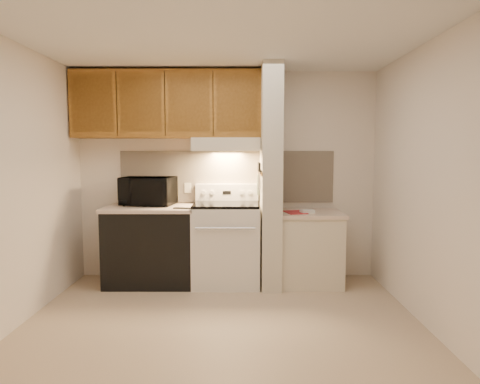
{
  "coord_description": "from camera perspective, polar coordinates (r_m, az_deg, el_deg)",
  "views": [
    {
      "loc": [
        0.17,
        -3.74,
        1.55
      ],
      "look_at": [
        0.16,
        0.75,
        1.12
      ],
      "focal_mm": 32.0,
      "sensor_mm": 36.0,
      "label": 1
    }
  ],
  "objects": [
    {
      "name": "left_countertop",
      "position": [
        5.05,
        -11.88,
        -2.12
      ],
      "size": [
        1.04,
        0.67,
        0.04
      ],
      "primitive_type": "cube",
      "color": "beige",
      "rests_on": "dishwasher_front"
    },
    {
      "name": "knife_handle_c",
      "position": [
        4.85,
        2.56,
        3.37
      ],
      "size": [
        0.02,
        0.02,
        0.1
      ],
      "primitive_type": "cylinder",
      "color": "black",
      "rests_on": "knife_strip"
    },
    {
      "name": "cab_door_c",
      "position": [
        4.96,
        -6.82,
        11.65
      ],
      "size": [
        0.46,
        0.01,
        0.63
      ],
      "primitive_type": "cube",
      "color": "#966023",
      "rests_on": "upper_cabinets"
    },
    {
      "name": "oven_window",
      "position": [
        4.69,
        -1.97,
        -7.43
      ],
      "size": [
        0.5,
        0.01,
        0.3
      ],
      "primitive_type": "cube",
      "color": "black",
      "rests_on": "range_body"
    },
    {
      "name": "floor",
      "position": [
        4.05,
        -2.39,
        -17.02
      ],
      "size": [
        3.6,
        3.6,
        0.0
      ],
      "primitive_type": "plane",
      "color": "#C2AA8D",
      "rests_on": "ground"
    },
    {
      "name": "range_knob_right_inner",
      "position": [
        5.15,
        0.23,
        -0.07
      ],
      "size": [
        0.05,
        0.02,
        0.05
      ],
      "primitive_type": "cylinder",
      "rotation": [
        1.57,
        0.0,
        0.0
      ],
      "color": "silver",
      "rests_on": "range_backguard"
    },
    {
      "name": "oven_handle",
      "position": [
        4.61,
        -2.0,
        -4.87
      ],
      "size": [
        0.65,
        0.02,
        0.02
      ],
      "primitive_type": "cylinder",
      "rotation": [
        0.0,
        1.57,
        0.0
      ],
      "color": "silver",
      "rests_on": "range_body"
    },
    {
      "name": "knife_handle_e",
      "position": [
        5.01,
        2.48,
        3.43
      ],
      "size": [
        0.02,
        0.02,
        0.1
      ],
      "primitive_type": "cylinder",
      "color": "black",
      "rests_on": "knife_strip"
    },
    {
      "name": "partition_pillar",
      "position": [
        4.91,
        4.1,
        1.98
      ],
      "size": [
        0.22,
        0.7,
        2.5
      ],
      "primitive_type": "cube",
      "color": "beige",
      "rests_on": "floor"
    },
    {
      "name": "cab_door_b",
      "position": [
        5.06,
        -13.08,
        11.43
      ],
      "size": [
        0.46,
        0.01,
        0.63
      ],
      "primitive_type": "cube",
      "color": "#966023",
      "rests_on": "upper_cabinets"
    },
    {
      "name": "range_knob_left_inner",
      "position": [
        5.17,
        -3.77,
        -0.07
      ],
      "size": [
        0.05,
        0.02,
        0.05
      ],
      "primitive_type": "cylinder",
      "rotation": [
        1.57,
        0.0,
        0.0
      ],
      "color": "silver",
      "rests_on": "range_backguard"
    },
    {
      "name": "red_folder",
      "position": [
        4.9,
        7.4,
        -2.7
      ],
      "size": [
        0.26,
        0.32,
        0.01
      ],
      "primitive_type": "cube",
      "rotation": [
        0.0,
        0.0,
        0.21
      ],
      "color": "#B4282F",
      "rests_on": "right_countertop"
    },
    {
      "name": "knife_blade_a",
      "position": [
        4.69,
        2.64,
        1.46
      ],
      "size": [
        0.01,
        0.03,
        0.16
      ],
      "primitive_type": "cube",
      "color": "silver",
      "rests_on": "knife_strip"
    },
    {
      "name": "knife_blade_d",
      "position": [
        4.93,
        2.51,
        1.66
      ],
      "size": [
        0.01,
        0.04,
        0.16
      ],
      "primitive_type": "cube",
      "color": "silver",
      "rests_on": "knife_strip"
    },
    {
      "name": "wall_right",
      "position": [
        4.09,
        23.63,
        0.84
      ],
      "size": [
        0.02,
        3.0,
        2.5
      ],
      "primitive_type": "cube",
      "color": "white",
      "rests_on": "floor"
    },
    {
      "name": "outlet",
      "position": [
        5.27,
        -6.97,
        0.56
      ],
      "size": [
        0.08,
        0.01,
        0.12
      ],
      "primitive_type": "cube",
      "color": "beige",
      "rests_on": "backsplash"
    },
    {
      "name": "knife_blade_e",
      "position": [
        5.01,
        2.48,
        1.6
      ],
      "size": [
        0.01,
        0.04,
        0.18
      ],
      "primitive_type": "cube",
      "color": "silver",
      "rests_on": "knife_strip"
    },
    {
      "name": "teal_jar",
      "position": [
        5.34,
        -15.08,
        -1.07
      ],
      "size": [
        0.1,
        0.1,
        0.09
      ],
      "primitive_type": "cylinder",
      "rotation": [
        0.0,
        0.0,
        0.27
      ],
      "color": "#1A5E56",
      "rests_on": "left_countertop"
    },
    {
      "name": "range_knob_left_outer",
      "position": [
        5.17,
        -4.87,
        -0.07
      ],
      "size": [
        0.05,
        0.02,
        0.05
      ],
      "primitive_type": "cylinder",
      "rotation": [
        1.57,
        0.0,
        0.0
      ],
      "color": "silver",
      "rests_on": "range_backguard"
    },
    {
      "name": "cooktop",
      "position": [
        4.93,
        -1.86,
        -1.67
      ],
      "size": [
        0.74,
        0.64,
        0.03
      ],
      "primitive_type": "cube",
      "color": "black",
      "rests_on": "range_body"
    },
    {
      "name": "wall_back",
      "position": [
        5.25,
        -1.74,
        2.22
      ],
      "size": [
        3.6,
        2.5,
        0.02
      ],
      "primitive_type": "cube",
      "rotation": [
        1.57,
        0.0,
        0.0
      ],
      "color": "white",
      "rests_on": "floor"
    },
    {
      "name": "right_cab_base",
      "position": [
        5.08,
        9.26,
        -7.6
      ],
      "size": [
        0.7,
        0.6,
        0.81
      ],
      "primitive_type": "cube",
      "color": "beige",
      "rests_on": "floor"
    },
    {
      "name": "range_knob_right_outer",
      "position": [
        5.16,
        1.34,
        -0.07
      ],
      "size": [
        0.05,
        0.02,
        0.05
      ],
      "primitive_type": "cylinder",
      "rotation": [
        1.57,
        0.0,
        0.0
      ],
      "color": "silver",
      "rests_on": "range_backguard"
    },
    {
      "name": "range_hood",
      "position": [
        5.02,
        -1.83,
        6.35
      ],
      "size": [
        0.78,
        0.44,
        0.15
      ],
      "primitive_type": "cube",
      "color": "beige",
      "rests_on": "upper_cabinets"
    },
    {
      "name": "range_backguard",
      "position": [
        5.2,
        -1.75,
        -0.02
      ],
      "size": [
        0.76,
        0.08,
        0.2
      ],
      "primitive_type": "cube",
      "color": "silver",
      "rests_on": "range_body"
    },
    {
      "name": "white_box",
      "position": [
        4.89,
        8.95,
        -2.56
      ],
      "size": [
        0.17,
        0.14,
        0.04
      ],
      "primitive_type": "cube",
      "rotation": [
        0.0,
        0.0,
        0.3
      ],
      "color": "white",
      "rests_on": "right_countertop"
    },
    {
      "name": "wall_left",
      "position": [
        4.23,
        -27.61,
        0.82
      ],
      "size": [
        0.02,
        3.0,
        2.5
      ],
      "primitive_type": "cube",
      "color": "white",
      "rests_on": "floor"
    },
    {
      "name": "pillar_trim",
      "position": [
        4.9,
        2.75,
        2.57
      ],
      "size": [
        0.01,
        0.7,
        0.04
      ],
      "primitive_type": "cube",
      "color": "#966023",
      "rests_on": "partition_pillar"
    },
    {
      "name": "dishwasher_front",
      "position": [
        5.13,
        -11.78,
        -7.16
      ],
      "size": [
        1.0,
        0.63,
        0.87
      ],
      "primitive_type": "cube",
      "color": "black",
      "rests_on": "floor"
    },
    {
      "name": "spoon_rest",
      "position": [
        4.79,
        -7.69,
        -2.15
      ],
      "size": [
        0.21,
        0.1,
        0.01
      ],
      "primitive_type": "cube",
      "rotation": [
        0.0,
        0.0,
        -0.21
      ],
      "color": "black",
      "rests_on": "left_countertop"
    },
    {
      "name": "knife_blade_b",
      "position": [
        4.76,
        2.6,
        1.4
      ],
      "size": [
        0.01,
        0.04,
        0.18
      ],
      "primitive_type": "cube",
      "color": "silver",
      "rests_on": "knife_strip"
    },
    {
      "name": "knife_strip",
      "position": [
        4.85,
        2.7,
        2.77
      ],
      "size": [
        0.02,
        0.42,
        0.04
      ],
      "primitive_type": "cube",
      "color": "black",
      "rests_on": "partition_pillar"
    },
    {
      "name": "ceiling",
      "position": [
        3.86,
        -2.55,
        19.76
      ],
      "size": [
        3.6,
        3.6,
        0.0
      ],
      "primitive_type": "plane",
      "rotation": [
        3.14,
        0.0,
        0.0
      ],
      "color": "white",
      "rests_on": "wall_back"
    },
    {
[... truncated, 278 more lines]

